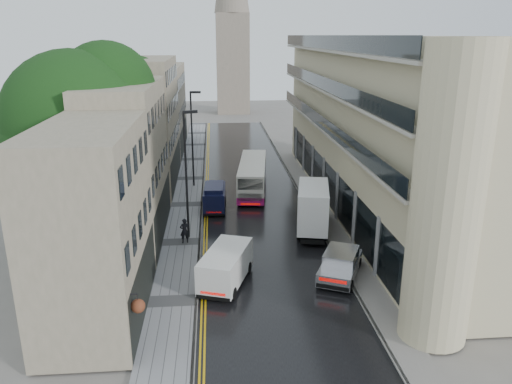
{
  "coord_description": "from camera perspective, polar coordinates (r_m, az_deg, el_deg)",
  "views": [
    {
      "loc": [
        -3.35,
        -13.93,
        14.17
      ],
      "look_at": [
        -0.62,
        18.0,
        4.07
      ],
      "focal_mm": 35.0,
      "sensor_mm": 36.0,
      "label": 1
    }
  ],
  "objects": [
    {
      "name": "left_sidewalk",
      "position": [
        43.84,
        -7.9,
        -1.46
      ],
      "size": [
        2.7,
        85.0,
        0.12
      ],
      "primitive_type": "cube",
      "color": "gray",
      "rests_on": "ground"
    },
    {
      "name": "pedestrian",
      "position": [
        35.55,
        -8.17,
        -4.4
      ],
      "size": [
        0.74,
        0.57,
        1.8
      ],
      "primitive_type": "imported",
      "rotation": [
        0.0,
        0.0,
        3.38
      ],
      "color": "black",
      "rests_on": "left_sidewalk"
    },
    {
      "name": "modern_block",
      "position": [
        42.8,
        13.89,
        7.34
      ],
      "size": [
        8.0,
        40.0,
        14.0
      ],
      "primitive_type": null,
      "color": "#BDB38C",
      "rests_on": "ground"
    },
    {
      "name": "right_sidewalk",
      "position": [
        44.63,
        6.67,
        -1.06
      ],
      "size": [
        1.8,
        85.0,
        0.12
      ],
      "primitive_type": "cube",
      "color": "slate",
      "rests_on": "ground"
    },
    {
      "name": "old_shop_row",
      "position": [
        45.1,
        -12.67,
        6.63
      ],
      "size": [
        4.5,
        56.0,
        12.0
      ],
      "primitive_type": null,
      "color": "gray",
      "rests_on": "ground"
    },
    {
      "name": "silver_hatchback",
      "position": [
        29.86,
        7.29,
        -9.1
      ],
      "size": [
        3.73,
        4.98,
        1.71
      ],
      "primitive_type": null,
      "rotation": [
        0.0,
        0.0,
        -0.43
      ],
      "color": "#B8B7BC",
      "rests_on": "road"
    },
    {
      "name": "tree_near",
      "position": [
        35.88,
        -19.64,
        4.85
      ],
      "size": [
        10.56,
        10.56,
        13.89
      ],
      "primitive_type": null,
      "color": "black",
      "rests_on": "ground"
    },
    {
      "name": "white_van",
      "position": [
        28.66,
        -6.35,
        -9.74
      ],
      "size": [
        3.51,
        5.23,
        2.18
      ],
      "primitive_type": null,
      "rotation": [
        0.0,
        0.0,
        -0.33
      ],
      "color": "silver",
      "rests_on": "road"
    },
    {
      "name": "navy_van",
      "position": [
        40.92,
        -5.97,
        -1.17
      ],
      "size": [
        1.95,
        4.49,
        2.25
      ],
      "primitive_type": null,
      "rotation": [
        0.0,
        0.0,
        -0.04
      ],
      "color": "black",
      "rests_on": "road"
    },
    {
      "name": "cream_bus",
      "position": [
        44.4,
        -1.93,
        0.81
      ],
      "size": [
        3.56,
        10.58,
        2.83
      ],
      "primitive_type": null,
      "rotation": [
        0.0,
        0.0,
        -0.12
      ],
      "color": "beige",
      "rests_on": "road"
    },
    {
      "name": "lamp_post_near",
      "position": [
        35.38,
        -7.98,
        1.77
      ],
      "size": [
        1.05,
        0.55,
        9.13
      ],
      "primitive_type": null,
      "rotation": [
        0.0,
        0.0,
        0.33
      ],
      "color": "black",
      "rests_on": "left_sidewalk"
    },
    {
      "name": "lamp_post_far",
      "position": [
        48.06,
        -7.3,
        5.93
      ],
      "size": [
        1.03,
        0.26,
        9.07
      ],
      "primitive_type": null,
      "rotation": [
        0.0,
        0.0,
        -0.04
      ],
      "color": "black",
      "rests_on": "left_sidewalk"
    },
    {
      "name": "white_lorry",
      "position": [
        35.83,
        4.93,
        -2.62
      ],
      "size": [
        3.47,
        7.4,
        3.74
      ],
      "primitive_type": null,
      "rotation": [
        0.0,
        0.0,
        -0.19
      ],
      "color": "white",
      "rests_on": "road"
    },
    {
      "name": "church_spire",
      "position": [
        96.18,
        -2.78,
        20.94
      ],
      "size": [
        6.4,
        6.4,
        40.0
      ],
      "primitive_type": null,
      "color": "gray",
      "rests_on": "ground"
    },
    {
      "name": "tree_far",
      "position": [
        48.41,
        -15.49,
        7.42
      ],
      "size": [
        9.24,
        9.24,
        12.46
      ],
      "primitive_type": null,
      "color": "black",
      "rests_on": "ground"
    },
    {
      "name": "road",
      "position": [
        43.91,
        -0.26,
        -1.32
      ],
      "size": [
        9.0,
        85.0,
        0.02
      ],
      "primitive_type": "cube",
      "color": "black",
      "rests_on": "ground"
    }
  ]
}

